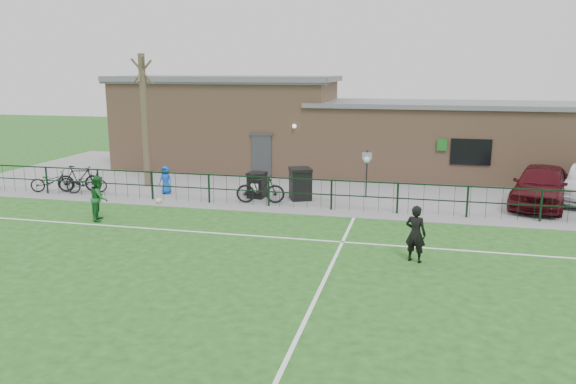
% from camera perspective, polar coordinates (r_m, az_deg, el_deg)
% --- Properties ---
extents(ground, '(90.00, 90.00, 0.00)m').
position_cam_1_polar(ground, '(14.51, -4.64, -9.17)').
color(ground, '#1B4F17').
rests_on(ground, ground).
extents(paving_strip, '(34.00, 13.00, 0.02)m').
position_cam_1_polar(paving_strip, '(27.18, 4.16, 1.08)').
color(paving_strip, slate).
rests_on(paving_strip, ground).
extents(pitch_line_touch, '(28.00, 0.10, 0.01)m').
position_cam_1_polar(pitch_line_touch, '(21.71, 1.71, -1.80)').
color(pitch_line_touch, white).
rests_on(pitch_line_touch, ground).
extents(pitch_line_mid, '(28.00, 0.10, 0.01)m').
position_cam_1_polar(pitch_line_mid, '(18.14, -0.73, -4.66)').
color(pitch_line_mid, white).
rests_on(pitch_line_mid, ground).
extents(pitch_line_perp, '(0.10, 16.00, 0.01)m').
position_cam_1_polar(pitch_line_perp, '(14.06, 3.26, -9.86)').
color(pitch_line_perp, white).
rests_on(pitch_line_perp, ground).
extents(perimeter_fence, '(28.00, 0.10, 1.20)m').
position_cam_1_polar(perimeter_fence, '(21.76, 1.83, -0.15)').
color(perimeter_fence, black).
rests_on(perimeter_fence, ground).
extents(bare_tree, '(0.30, 0.30, 6.00)m').
position_cam_1_polar(bare_tree, '(26.44, -14.36, 6.96)').
color(bare_tree, '#4C3F2E').
rests_on(bare_tree, ground).
extents(wheelie_bin_left, '(0.72, 0.80, 0.99)m').
position_cam_1_polar(wheelie_bin_left, '(23.62, -3.16, 0.62)').
color(wheelie_bin_left, black).
rests_on(wheelie_bin_left, paving_strip).
extents(wheelie_bin_right, '(1.11, 1.17, 1.23)m').
position_cam_1_polar(wheelie_bin_right, '(23.25, 1.27, 0.75)').
color(wheelie_bin_right, black).
rests_on(wheelie_bin_right, paving_strip).
extents(sign_post, '(0.06, 0.06, 2.00)m').
position_cam_1_polar(sign_post, '(23.76, 7.98, 1.83)').
color(sign_post, black).
rests_on(sign_post, paving_strip).
extents(car_maroon, '(3.22, 5.16, 1.64)m').
position_cam_1_polar(car_maroon, '(24.24, 24.31, 0.62)').
color(car_maroon, '#440C12').
rests_on(car_maroon, paving_strip).
extents(bicycle_a, '(1.90, 1.28, 0.94)m').
position_cam_1_polar(bicycle_a, '(26.80, -22.87, 1.02)').
color(bicycle_a, black).
rests_on(bicycle_a, paving_strip).
extents(bicycle_b, '(2.02, 1.03, 1.17)m').
position_cam_1_polar(bicycle_b, '(26.29, -20.43, 1.26)').
color(bicycle_b, black).
rests_on(bicycle_b, paving_strip).
extents(bicycle_c, '(1.77, 1.23, 0.88)m').
position_cam_1_polar(bicycle_c, '(26.00, -19.76, 0.87)').
color(bicycle_c, black).
rests_on(bicycle_c, paving_strip).
extents(bicycle_d, '(2.03, 0.89, 1.18)m').
position_cam_1_polar(bicycle_d, '(22.59, -2.83, 0.33)').
color(bicycle_d, black).
rests_on(bicycle_d, paving_strip).
extents(spectator_child, '(0.61, 0.42, 1.21)m').
position_cam_1_polar(spectator_child, '(24.85, -12.31, 1.21)').
color(spectator_child, blue).
rests_on(spectator_child, paving_strip).
extents(goalkeeper_kick, '(2.15, 3.35, 2.49)m').
position_cam_1_polar(goalkeeper_kick, '(16.20, 12.68, -3.92)').
color(goalkeeper_kick, black).
rests_on(goalkeeper_kick, ground).
extents(outfield_player, '(0.86, 0.96, 1.62)m').
position_cam_1_polar(outfield_player, '(21.16, -18.63, -0.58)').
color(outfield_player, '#1B5F27').
rests_on(outfield_player, ground).
extents(ball_ground, '(0.24, 0.24, 0.24)m').
position_cam_1_polar(ball_ground, '(23.24, -12.98, -0.87)').
color(ball_ground, white).
rests_on(ball_ground, ground).
extents(clubhouse, '(24.25, 5.40, 4.96)m').
position_cam_1_polar(clubhouse, '(29.92, 3.48, 6.41)').
color(clubhouse, '#9F7858').
rests_on(clubhouse, ground).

